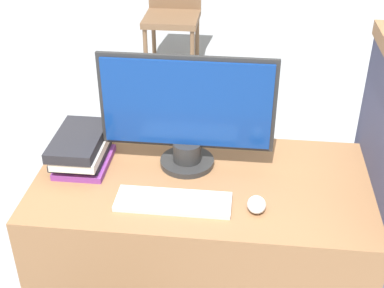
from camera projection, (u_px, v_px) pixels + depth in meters
name	position (u px, v px, depth m)	size (l,w,h in m)	color
desk	(201.00, 264.00, 2.01)	(1.13, 0.59, 0.78)	#8C603D
carrel_divider	(371.00, 220.00, 1.86)	(0.07, 0.67, 1.23)	#474C70
monitor	(187.00, 112.00, 1.78)	(0.59, 0.19, 0.41)	#282828
keyboard	(173.00, 202.00, 1.69)	(0.37, 0.12, 0.02)	silver
mouse	(257.00, 205.00, 1.66)	(0.06, 0.08, 0.04)	silver
book_stack	(81.00, 149.00, 1.86)	(0.19, 0.27, 0.11)	#7A3384
far_chair	(173.00, 2.00, 4.36)	(0.44, 0.44, 0.98)	brown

